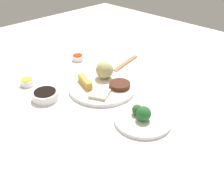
{
  "coord_description": "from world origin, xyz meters",
  "views": [
    {
      "loc": [
        -0.64,
        -0.73,
        0.61
      ],
      "look_at": [
        0.0,
        -0.09,
        0.06
      ],
      "focal_mm": 42.84,
      "sensor_mm": 36.0,
      "label": 1
    }
  ],
  "objects_px": {
    "main_plate": "(102,87)",
    "broccoli_plate": "(143,120)",
    "soy_sauce_bowl": "(45,95)",
    "sauce_ramekin_hot_mustard": "(27,82)",
    "chopsticks_pair": "(126,63)",
    "sauce_ramekin_sweet_and_sour": "(78,58)"
  },
  "relations": [
    {
      "from": "main_plate",
      "to": "sauce_ramekin_sweet_and_sour",
      "type": "bearing_deg",
      "value": 69.86
    },
    {
      "from": "soy_sauce_bowl",
      "to": "chopsticks_pair",
      "type": "distance_m",
      "value": 0.47
    },
    {
      "from": "sauce_ramekin_sweet_and_sour",
      "to": "chopsticks_pair",
      "type": "distance_m",
      "value": 0.25
    },
    {
      "from": "broccoli_plate",
      "to": "chopsticks_pair",
      "type": "height_order",
      "value": "broccoli_plate"
    },
    {
      "from": "main_plate",
      "to": "broccoli_plate",
      "type": "height_order",
      "value": "main_plate"
    },
    {
      "from": "main_plate",
      "to": "soy_sauce_bowl",
      "type": "xyz_separation_m",
      "value": [
        -0.21,
        0.11,
        0.01
      ]
    },
    {
      "from": "soy_sauce_bowl",
      "to": "chopsticks_pair",
      "type": "xyz_separation_m",
      "value": [
        0.47,
        -0.01,
        -0.01
      ]
    },
    {
      "from": "broccoli_plate",
      "to": "chopsticks_pair",
      "type": "relative_size",
      "value": 0.98
    },
    {
      "from": "soy_sauce_bowl",
      "to": "broccoli_plate",
      "type": "bearing_deg",
      "value": -66.46
    },
    {
      "from": "main_plate",
      "to": "sauce_ramekin_hot_mustard",
      "type": "distance_m",
      "value": 0.33
    },
    {
      "from": "broccoli_plate",
      "to": "chopsticks_pair",
      "type": "distance_m",
      "value": 0.48
    },
    {
      "from": "soy_sauce_bowl",
      "to": "chopsticks_pair",
      "type": "bearing_deg",
      "value": -1.15
    },
    {
      "from": "soy_sauce_bowl",
      "to": "sauce_ramekin_hot_mustard",
      "type": "bearing_deg",
      "value": 87.69
    },
    {
      "from": "soy_sauce_bowl",
      "to": "sauce_ramekin_hot_mustard",
      "type": "distance_m",
      "value": 0.15
    },
    {
      "from": "main_plate",
      "to": "chopsticks_pair",
      "type": "height_order",
      "value": "main_plate"
    },
    {
      "from": "chopsticks_pair",
      "to": "sauce_ramekin_sweet_and_sour",
      "type": "bearing_deg",
      "value": 124.52
    },
    {
      "from": "sauce_ramekin_hot_mustard",
      "to": "chopsticks_pair",
      "type": "height_order",
      "value": "sauce_ramekin_hot_mustard"
    },
    {
      "from": "sauce_ramekin_sweet_and_sour",
      "to": "soy_sauce_bowl",
      "type": "bearing_deg",
      "value": -148.8
    },
    {
      "from": "broccoli_plate",
      "to": "chopsticks_pair",
      "type": "bearing_deg",
      "value": 49.85
    },
    {
      "from": "main_plate",
      "to": "soy_sauce_bowl",
      "type": "height_order",
      "value": "soy_sauce_bowl"
    },
    {
      "from": "soy_sauce_bowl",
      "to": "sauce_ramekin_hot_mustard",
      "type": "xyz_separation_m",
      "value": [
        0.01,
        0.15,
        -0.0
      ]
    },
    {
      "from": "soy_sauce_bowl",
      "to": "sauce_ramekin_sweet_and_sour",
      "type": "height_order",
      "value": "soy_sauce_bowl"
    }
  ]
}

